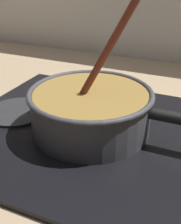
# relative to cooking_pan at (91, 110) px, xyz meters

# --- Properties ---
(hob_plate) EXTENTS (0.56, 0.48, 0.01)m
(hob_plate) POSITION_rel_cooking_pan_xyz_m (-0.00, -0.00, -0.05)
(hob_plate) COLOR black
(hob_plate) RESTS_ON ground
(burner_ring) EXTENTS (0.21, 0.21, 0.01)m
(burner_ring) POSITION_rel_cooking_pan_xyz_m (-0.00, -0.00, -0.04)
(burner_ring) COLOR #592D0C
(burner_ring) RESTS_ON hob_plate
(spare_burner) EXTENTS (0.14, 0.14, 0.01)m
(spare_burner) POSITION_rel_cooking_pan_xyz_m (-0.19, -0.00, -0.04)
(spare_burner) COLOR #262628
(spare_burner) RESTS_ON hob_plate
(cooking_pan) EXTENTS (0.38, 0.25, 0.27)m
(cooking_pan) POSITION_rel_cooking_pan_xyz_m (0.00, 0.00, 0.00)
(cooking_pan) COLOR #38383D
(cooking_pan) RESTS_ON hob_plate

